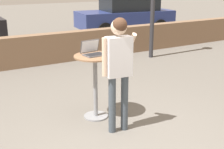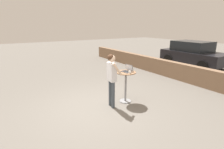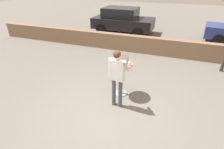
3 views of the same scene
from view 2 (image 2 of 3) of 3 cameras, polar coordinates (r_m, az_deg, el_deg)
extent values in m
plane|color=slate|center=(5.76, -4.27, -10.73)|extent=(50.00, 50.00, 0.00)
cube|color=#84664C|center=(8.76, 24.22, 0.09)|extent=(17.00, 0.35, 0.81)
cylinder|color=gray|center=(6.20, 4.36, -8.61)|extent=(0.40, 0.40, 0.03)
cylinder|color=gray|center=(6.00, 4.46, -4.08)|extent=(0.07, 0.07, 1.02)
cylinder|color=#8C6647|center=(5.84, 4.57, 0.72)|extent=(0.68, 0.68, 0.02)
cube|color=#515156|center=(5.84, 4.62, 0.93)|extent=(0.35, 0.26, 0.02)
cube|color=black|center=(5.84, 4.63, 1.03)|extent=(0.31, 0.21, 0.00)
cube|color=#515156|center=(5.91, 5.71, 2.23)|extent=(0.34, 0.10, 0.21)
cube|color=white|center=(5.91, 5.67, 2.24)|extent=(0.31, 0.08, 0.19)
cylinder|color=white|center=(5.64, 5.79, 0.74)|extent=(0.07, 0.07, 0.09)
torus|color=white|center=(5.60, 6.11, 0.65)|extent=(0.04, 0.01, 0.04)
cylinder|color=#424C56|center=(5.74, -0.55, -5.97)|extent=(0.11, 0.11, 0.88)
cylinder|color=#424C56|center=(5.57, 0.36, -6.67)|extent=(0.11, 0.11, 0.88)
cube|color=silver|center=(5.42, -0.11, 0.84)|extent=(0.39, 0.23, 0.58)
sphere|color=beige|center=(5.33, -0.11, 5.27)|extent=(0.23, 0.23, 0.23)
sphere|color=#472D1E|center=(5.31, -0.39, 5.55)|extent=(0.21, 0.21, 0.21)
cylinder|color=beige|center=(5.61, -1.09, 1.50)|extent=(0.07, 0.07, 0.55)
cylinder|color=beige|center=(5.24, 1.76, 1.70)|extent=(0.11, 0.33, 0.42)
cube|color=black|center=(12.38, 25.10, 5.33)|extent=(3.98, 1.95, 0.67)
cube|color=black|center=(12.41, 24.70, 8.43)|extent=(2.20, 1.69, 0.63)
cylinder|color=black|center=(12.60, 31.82, 3.20)|extent=(0.68, 0.23, 0.68)
cylinder|color=black|center=(11.05, 27.56, 2.33)|extent=(0.68, 0.23, 0.68)
cylinder|color=black|center=(13.84, 22.85, 5.27)|extent=(0.68, 0.23, 0.68)
cylinder|color=black|center=(12.45, 17.97, 4.69)|extent=(0.68, 0.23, 0.68)
camera|label=1|loc=(6.77, -40.59, 9.35)|focal=50.00mm
camera|label=3|loc=(3.43, -54.82, 21.83)|focal=28.00mm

